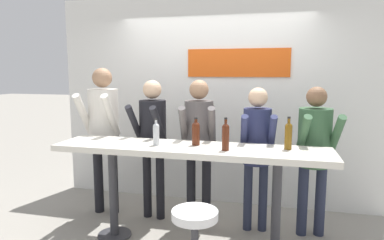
{
  "coord_description": "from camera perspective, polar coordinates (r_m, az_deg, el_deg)",
  "views": [
    {
      "loc": [
        0.82,
        -3.2,
        1.77
      ],
      "look_at": [
        0.0,
        0.09,
        1.29
      ],
      "focal_mm": 32.0,
      "sensor_mm": 36.0,
      "label": 1
    }
  ],
  "objects": [
    {
      "name": "tasting_table",
      "position": [
        3.42,
        -0.36,
        -6.84
      ],
      "size": [
        2.73,
        0.59,
        1.04
      ],
      "color": "silver",
      "rests_on": "ground_plane"
    },
    {
      "name": "bar_stool",
      "position": [
        2.94,
        0.47,
        -18.9
      ],
      "size": [
        0.4,
        0.4,
        0.67
      ],
      "color": "#333338",
      "rests_on": "ground_plane"
    },
    {
      "name": "wine_bottle_0",
      "position": [
        3.35,
        15.76,
        -2.36
      ],
      "size": [
        0.07,
        0.07,
        0.31
      ],
      "color": "brown",
      "rests_on": "tasting_table"
    },
    {
      "name": "wine_bottle_1",
      "position": [
        3.2,
        5.61,
        -2.6
      ],
      "size": [
        0.07,
        0.07,
        0.31
      ],
      "color": "#4C1E0F",
      "rests_on": "tasting_table"
    },
    {
      "name": "wine_bottle_2",
      "position": [
        3.43,
        -5.99,
        -2.16
      ],
      "size": [
        0.06,
        0.06,
        0.27
      ],
      "color": "#B7BCC1",
      "rests_on": "tasting_table"
    },
    {
      "name": "person_left",
      "position": [
        4.08,
        -6.6,
        -2.19
      ],
      "size": [
        0.41,
        0.53,
        1.68
      ],
      "rotation": [
        0.0,
        0.0,
        -0.09
      ],
      "color": "black",
      "rests_on": "ground_plane"
    },
    {
      "name": "person_far_left",
      "position": [
        4.32,
        -14.54,
        -0.69
      ],
      "size": [
        0.45,
        0.58,
        1.82
      ],
      "rotation": [
        0.0,
        0.0,
        0.07
      ],
      "color": "black",
      "rests_on": "ground_plane"
    },
    {
      "name": "person_center_left",
      "position": [
        3.91,
        1.14,
        -2.57
      ],
      "size": [
        0.44,
        0.55,
        1.68
      ],
      "rotation": [
        0.0,
        0.0,
        0.14
      ],
      "color": "black",
      "rests_on": "ground_plane"
    },
    {
      "name": "back_wall",
      "position": [
        4.61,
        3.74,
        3.28
      ],
      "size": [
        4.33,
        0.12,
        2.77
      ],
      "color": "silver",
      "rests_on": "ground_plane"
    },
    {
      "name": "person_center_right",
      "position": [
        3.84,
        19.74,
        -3.96
      ],
      "size": [
        0.47,
        0.57,
        1.62
      ],
      "rotation": [
        0.0,
        0.0,
        0.19
      ],
      "color": "#23283D",
      "rests_on": "ground_plane"
    },
    {
      "name": "wine_bottle_3",
      "position": [
        3.41,
        0.65,
        -2.05
      ],
      "size": [
        0.08,
        0.08,
        0.28
      ],
      "color": "#4C1E0F",
      "rests_on": "tasting_table"
    },
    {
      "name": "person_center",
      "position": [
        3.79,
        10.76,
        -3.73
      ],
      "size": [
        0.4,
        0.51,
        1.6
      ],
      "rotation": [
        0.0,
        0.0,
        0.12
      ],
      "color": "#23283D",
      "rests_on": "ground_plane"
    }
  ]
}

